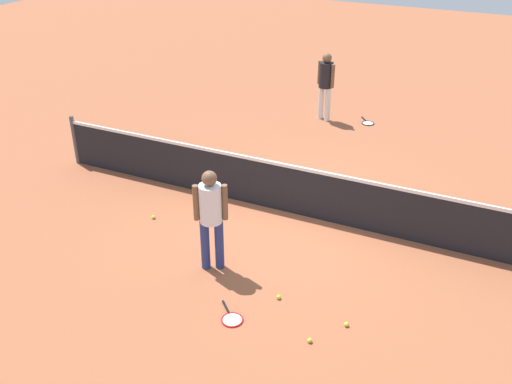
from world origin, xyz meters
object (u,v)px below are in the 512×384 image
at_px(tennis_racket_far_player, 368,123).
at_px(tennis_ball_stray_right, 279,297).
at_px(tennis_ball_near_player, 346,324).
at_px(tennis_ball_by_net, 310,340).
at_px(tennis_racket_near_player, 232,318).
at_px(player_far_side, 326,81).
at_px(tennis_ball_midcourt, 153,217).
at_px(player_near_side, 211,212).

height_order(tennis_racket_far_player, tennis_ball_stray_right, tennis_ball_stray_right).
bearing_deg(tennis_ball_near_player, tennis_ball_by_net, -124.39).
bearing_deg(tennis_racket_far_player, tennis_racket_near_player, -88.23).
distance_m(player_far_side, tennis_ball_midcourt, 6.10).
height_order(player_near_side, tennis_ball_midcourt, player_near_side).
distance_m(tennis_racket_near_player, tennis_racket_far_player, 7.92).
relative_size(tennis_racket_near_player, tennis_ball_near_player, 8.15).
relative_size(tennis_racket_near_player, tennis_ball_stray_right, 8.15).
bearing_deg(player_near_side, tennis_racket_near_player, -49.45).
xyz_separation_m(player_near_side, tennis_ball_stray_right, (1.25, -0.28, -0.98)).
relative_size(tennis_racket_far_player, tennis_ball_by_net, 8.65).
bearing_deg(tennis_racket_near_player, tennis_ball_midcourt, 144.52).
xyz_separation_m(player_far_side, tennis_ball_stray_right, (1.76, -7.01, -0.98)).
xyz_separation_m(tennis_racket_far_player, tennis_ball_by_net, (1.39, -7.88, 0.02)).
bearing_deg(tennis_ball_near_player, player_far_side, 111.61).
relative_size(tennis_racket_near_player, tennis_ball_by_net, 8.15).
height_order(tennis_racket_near_player, tennis_ball_midcourt, tennis_ball_midcourt).
relative_size(tennis_racket_far_player, tennis_ball_near_player, 8.65).
bearing_deg(tennis_ball_midcourt, tennis_racket_near_player, -35.48).
height_order(player_far_side, tennis_ball_near_player, player_far_side).
bearing_deg(player_near_side, tennis_ball_stray_right, -12.59).
height_order(player_far_side, tennis_racket_near_player, player_far_side).
bearing_deg(tennis_racket_far_player, player_far_side, -168.83).
height_order(tennis_racket_far_player, tennis_ball_by_net, tennis_ball_by_net).
xyz_separation_m(tennis_ball_midcourt, tennis_ball_stray_right, (2.94, -1.11, 0.00)).
bearing_deg(tennis_ball_stray_right, tennis_racket_near_player, -121.58).
height_order(tennis_ball_near_player, tennis_ball_midcourt, same).
distance_m(player_near_side, tennis_ball_by_net, 2.39).
bearing_deg(player_near_side, tennis_ball_midcourt, 153.90).
bearing_deg(player_far_side, tennis_ball_stray_right, -75.91).
relative_size(player_near_side, tennis_ball_by_net, 25.76).
xyz_separation_m(player_near_side, tennis_ball_near_player, (2.32, -0.42, -0.98)).
xyz_separation_m(player_far_side, tennis_racket_far_player, (1.09, 0.22, -1.00)).
xyz_separation_m(tennis_racket_near_player, tennis_ball_midcourt, (-2.52, 1.79, 0.02)).
relative_size(player_near_side, tennis_ball_stray_right, 25.76).
bearing_deg(tennis_racket_near_player, player_far_side, 99.86).
xyz_separation_m(tennis_ball_by_net, tennis_ball_midcourt, (-3.67, 1.76, 0.00)).
relative_size(tennis_ball_near_player, tennis_ball_midcourt, 1.00).
height_order(tennis_racket_near_player, tennis_racket_far_player, same).
bearing_deg(tennis_racket_far_player, tennis_ball_stray_right, -84.72).
relative_size(tennis_racket_far_player, tennis_ball_stray_right, 8.65).
xyz_separation_m(player_far_side, tennis_ball_midcourt, (-1.18, -5.91, -0.98)).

